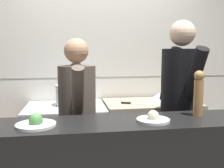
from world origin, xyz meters
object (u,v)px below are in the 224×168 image
oven_range (66,143)px  stock_pot (69,94)px  mixing_bowl_steel (159,97)px  plated_dish_appetiser (153,119)px  chefs_knife (135,104)px  pepper_mill (199,92)px  chef_sous (180,106)px  chef_head_cook (77,120)px  plated_dish_main (36,123)px

oven_range → stock_pot: bearing=40.9°
mixing_bowl_steel → plated_dish_appetiser: size_ratio=1.23×
oven_range → chefs_knife: bearing=-7.1°
oven_range → pepper_mill: size_ratio=2.61×
chef_sous → chef_head_cook: bearing=175.6°
chef_head_cook → chef_sous: (0.95, 0.01, 0.09)m
oven_range → pepper_mill: 1.69m
oven_range → stock_pot: stock_pot is taller
oven_range → stock_pot: (0.05, 0.04, 0.56)m
chefs_knife → chef_sous: chef_sous is taller
stock_pot → plated_dish_appetiser: bearing=-66.1°
chefs_knife → pepper_mill: pepper_mill is taller
plated_dish_appetiser → chef_head_cook: bearing=130.8°
pepper_mill → chef_sous: 0.54m
stock_pot → plated_dish_appetiser: size_ratio=1.43×
oven_range → chef_head_cook: 0.81m
plated_dish_main → plated_dish_appetiser: bearing=-0.3°
mixing_bowl_steel → stock_pot: bearing=177.8°
pepper_mill → chef_head_cook: (-0.87, 0.48, -0.30)m
stock_pot → pepper_mill: 1.53m
plated_dish_appetiser → stock_pot: bearing=113.9°
pepper_mill → chefs_knife: bearing=101.6°
stock_pot → pepper_mill: (0.94, -1.19, 0.19)m
chefs_knife → pepper_mill: bearing=-78.4°
plated_dish_appetiser → chef_sous: 0.74m
chefs_knife → plated_dish_main: 1.48m
oven_range → stock_pot: size_ratio=2.72×
mixing_bowl_steel → pepper_mill: bearing=-94.7°
mixing_bowl_steel → chefs_knife: mixing_bowl_steel is taller
mixing_bowl_steel → plated_dish_appetiser: plated_dish_appetiser is taller
mixing_bowl_steel → chef_head_cook: size_ratio=0.17×
chefs_knife → pepper_mill: 1.11m
mixing_bowl_steel → chef_head_cook: chef_head_cook is taller
chefs_knife → oven_range: bearing=172.9°
plated_dish_main → chef_sous: chef_sous is taller
stock_pot → mixing_bowl_steel: bearing=-2.2°
stock_pot → pepper_mill: size_ratio=0.96×
chefs_knife → plated_dish_main: size_ratio=1.45×
chefs_knife → chef_sous: bearing=-62.5°
chefs_knife → plated_dish_appetiser: bearing=-97.8°
plated_dish_appetiser → chef_head_cook: size_ratio=0.14×
plated_dish_main → pepper_mill: (1.15, 0.09, 0.16)m
stock_pot → mixing_bowl_steel: stock_pot is taller
chef_head_cook → plated_dish_main: bearing=-116.4°
plated_dish_appetiser → chef_head_cook: 0.78m
oven_range → mixing_bowl_steel: mixing_bowl_steel is taller
stock_pot → plated_dish_appetiser: (0.57, -1.29, 0.03)m
stock_pot → chef_head_cook: 0.72m
plated_dish_main → pepper_mill: pepper_mill is taller
stock_pot → chef_sous: bearing=-34.5°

